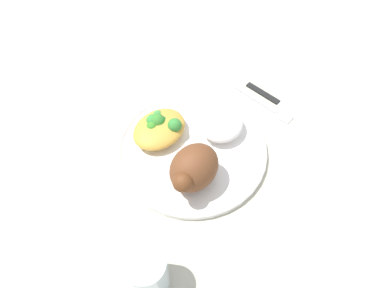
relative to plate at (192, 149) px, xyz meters
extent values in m
plane|color=#BEB5A0|center=(0.00, 0.00, -0.01)|extent=(2.00, 2.00, 0.00)
cylinder|color=white|center=(0.00, 0.00, 0.00)|extent=(0.28, 0.28, 0.01)
torus|color=white|center=(0.00, 0.00, 0.00)|extent=(0.28, 0.28, 0.01)
ellipsoid|color=brown|center=(0.05, 0.05, 0.05)|extent=(0.09, 0.07, 0.08)
sphere|color=brown|center=(0.09, 0.06, 0.06)|extent=(0.03, 0.03, 0.03)
ellipsoid|color=white|center=(-0.07, 0.02, 0.02)|extent=(0.08, 0.07, 0.04)
ellipsoid|color=gold|center=(0.02, -0.07, 0.02)|extent=(0.11, 0.08, 0.03)
sphere|color=#428E43|center=(0.00, -0.09, 0.03)|extent=(0.02, 0.02, 0.02)
sphere|color=#3A8630|center=(0.01, -0.07, 0.03)|extent=(0.03, 0.03, 0.03)
sphere|color=#3A8F3B|center=(0.02, -0.08, 0.03)|extent=(0.02, 0.02, 0.02)
sphere|color=#308732|center=(0.01, -0.07, 0.03)|extent=(0.02, 0.02, 0.02)
sphere|color=#398A39|center=(0.00, -0.04, 0.04)|extent=(0.03, 0.03, 0.03)
sphere|color=#2E833B|center=(0.01, -0.07, 0.03)|extent=(0.02, 0.02, 0.02)
sphere|color=#3E8B29|center=(0.03, -0.07, 0.03)|extent=(0.02, 0.02, 0.02)
sphere|color=#2F711F|center=(0.02, -0.07, 0.03)|extent=(0.02, 0.02, 0.02)
cube|color=#B2B2B7|center=(-0.19, 0.01, 0.00)|extent=(0.01, 0.11, 0.01)
cube|color=#B2B2B7|center=(-0.19, 0.08, -0.01)|extent=(0.02, 0.03, 0.00)
cube|color=black|center=(-0.21, 0.01, 0.00)|extent=(0.01, 0.08, 0.01)
cube|color=silver|center=(-0.21, 0.11, -0.01)|extent=(0.02, 0.11, 0.00)
cylinder|color=silver|center=(0.21, 0.11, 0.04)|extent=(0.06, 0.06, 0.09)
camera|label=1|loc=(0.27, 0.25, 0.54)|focal=33.10mm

